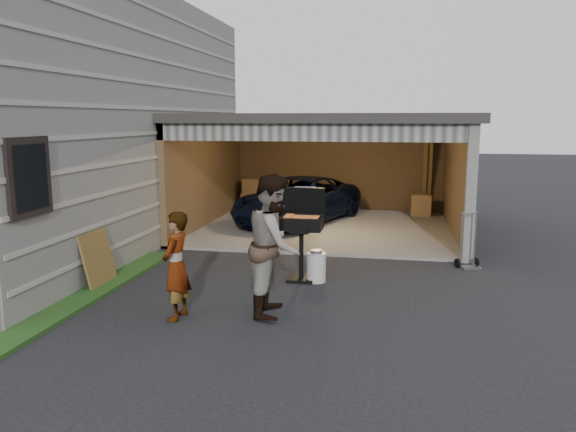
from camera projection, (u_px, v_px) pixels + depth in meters
The scene contains 11 objects.
ground at pixel (222, 309), 8.34m from camera, with size 80.00×80.00×0.00m, color black.
house at pixel (22, 120), 12.86m from camera, with size 7.00×11.00×5.50m, color #474744.
groundcover_strip at pixel (45, 320), 7.79m from camera, with size 0.50×8.00×0.06m, color #193814.
garage at pixel (329, 155), 14.45m from camera, with size 6.80×6.30×2.90m.
minivan at pixel (298, 202), 14.92m from camera, with size 1.99×4.31×1.20m, color black.
woman at pixel (176, 266), 7.82m from camera, with size 0.56×0.37×1.53m, color #AFC3DC.
man at pixel (275, 245), 8.01m from camera, with size 0.99×0.77×2.03m, color #3F2118.
bbq_grill at pixel (302, 226), 9.69m from camera, with size 0.72×0.63×1.60m.
propane_tank at pixel (316, 267), 9.70m from camera, with size 0.34×0.34×0.51m, color silver.
plywood_panel at pixel (98, 259), 9.41m from camera, with size 0.04×0.85×0.95m, color brown.
hand_truck at pixel (468, 257), 10.61m from camera, with size 0.49×0.45×1.07m.
Camera 1 is at (2.47, -7.65, 2.79)m, focal length 35.00 mm.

